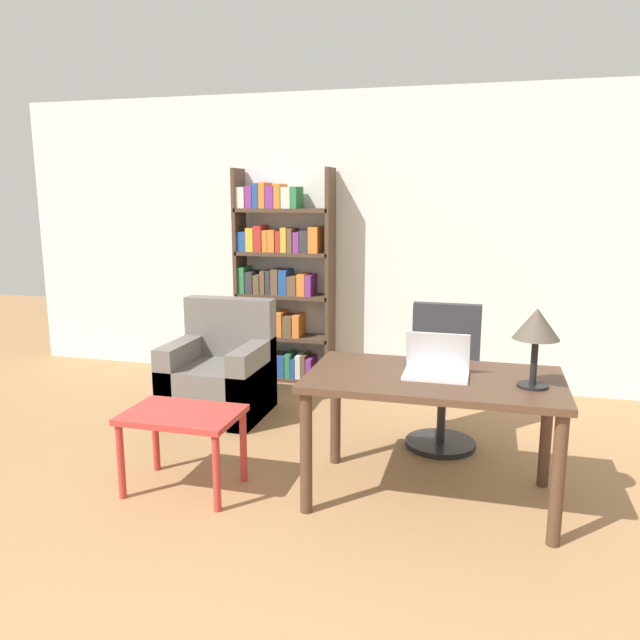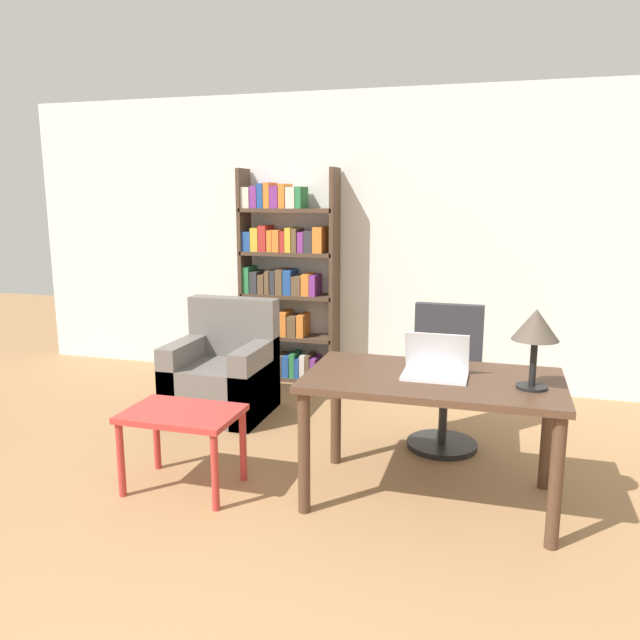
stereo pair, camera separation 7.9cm
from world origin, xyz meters
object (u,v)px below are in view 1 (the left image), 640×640
(laptop, at_px, (436,366))
(bookshelf, at_px, (279,285))
(desk, at_px, (433,394))
(office_chair, at_px, (443,380))
(armchair, at_px, (220,377))
(side_table_blue, at_px, (183,424))
(table_lamp, at_px, (536,327))

(laptop, relative_size, bookshelf, 0.18)
(desk, relative_size, office_chair, 1.44)
(armchair, bearing_deg, laptop, -29.50)
(side_table_blue, distance_m, armchair, 1.36)
(table_lamp, height_order, side_table_blue, table_lamp)
(table_lamp, xyz_separation_m, armchair, (-2.33, 1.11, -0.78))
(desk, bearing_deg, office_chair, 89.89)
(desk, bearing_deg, bookshelf, 127.98)
(laptop, bearing_deg, armchair, 150.50)
(table_lamp, distance_m, side_table_blue, 2.10)
(laptop, relative_size, armchair, 0.39)
(armchair, bearing_deg, table_lamp, -25.45)
(desk, xyz_separation_m, table_lamp, (0.53, -0.07, 0.44))
(desk, distance_m, table_lamp, 0.69)
(table_lamp, height_order, bookshelf, bookshelf)
(laptop, bearing_deg, bookshelf, 128.36)
(office_chair, relative_size, bookshelf, 0.50)
(armchair, bearing_deg, bookshelf, 81.85)
(table_lamp, distance_m, bookshelf, 3.09)
(table_lamp, bearing_deg, armchair, 154.55)
(desk, xyz_separation_m, side_table_blue, (-1.46, -0.27, -0.23))
(bookshelf, bearing_deg, table_lamp, -45.03)
(armchair, bearing_deg, office_chair, -5.10)
(desk, height_order, armchair, armchair)
(laptop, bearing_deg, desk, -125.08)
(side_table_blue, bearing_deg, bookshelf, 94.66)
(desk, height_order, bookshelf, bookshelf)
(table_lamp, distance_m, armchair, 2.70)
(desk, distance_m, bookshelf, 2.70)
(laptop, distance_m, office_chair, 0.93)
(laptop, bearing_deg, side_table_blue, -168.93)
(side_table_blue, bearing_deg, armchair, 104.84)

